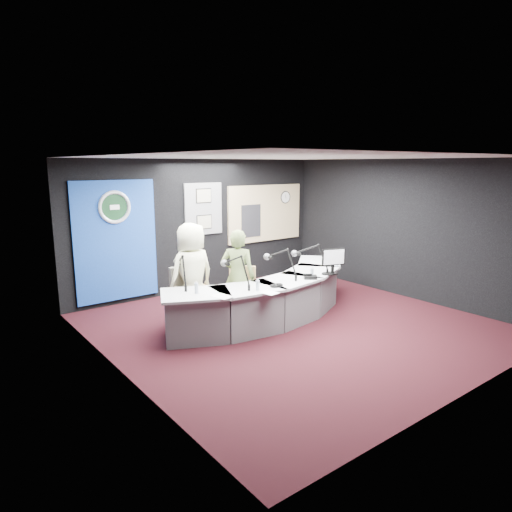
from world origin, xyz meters
TOP-DOWN VIEW (x-y plane):
  - ground at (0.00, 0.00)m, footprint 6.00×6.00m
  - ceiling at (0.00, 0.00)m, footprint 6.00×6.00m
  - wall_back at (0.00, 3.00)m, footprint 6.00×0.02m
  - wall_front at (0.00, -3.00)m, footprint 6.00×0.02m
  - wall_left at (-3.00, 0.00)m, footprint 0.02×6.00m
  - wall_right at (3.00, 0.00)m, footprint 0.02×6.00m
  - broadcast_desk at (-0.05, 0.55)m, footprint 4.50×1.90m
  - backdrop_panel at (-1.90, 2.97)m, footprint 1.60×0.05m
  - agency_seal at (-1.90, 2.93)m, footprint 0.63×0.07m
  - seal_center at (-1.90, 2.94)m, footprint 0.48×0.01m
  - pinboard at (0.05, 2.97)m, footprint 0.90×0.04m
  - framed_photo_upper at (0.05, 2.94)m, footprint 0.34×0.02m
  - framed_photo_lower at (0.05, 2.94)m, footprint 0.34×0.02m
  - booth_window_frame at (1.75, 2.97)m, footprint 2.12×0.06m
  - booth_glow at (1.75, 2.96)m, footprint 2.00×0.02m
  - equipment_rack at (1.30, 2.94)m, footprint 0.55×0.02m
  - wall_clock at (2.35, 2.94)m, footprint 0.28×0.01m
  - armchair_left at (-1.31, 1.14)m, footprint 0.53×0.53m
  - armchair_right at (-0.65, 0.72)m, footprint 0.81×0.81m
  - draped_jacket at (-1.34, 1.39)m, footprint 0.50×0.12m
  - person_man at (-1.31, 1.14)m, footprint 0.91×0.64m
  - person_woman at (-0.65, 0.72)m, footprint 0.68×0.70m
  - computer_monitor at (0.93, 0.02)m, footprint 0.41×0.16m
  - desk_phone at (0.40, 0.04)m, footprint 0.28×0.28m
  - headphones_near at (0.86, 0.08)m, footprint 0.20×0.20m
  - headphones_far at (-0.40, 0.00)m, footprint 0.20×0.20m
  - paper_stack at (-1.41, 0.06)m, footprint 0.27×0.34m
  - notepad at (-0.72, -0.20)m, footprint 0.24×0.32m
  - boom_mic_a at (-1.61, 0.93)m, footprint 0.31×0.71m
  - boom_mic_b at (-0.92, 0.38)m, footprint 0.17×0.74m
  - boom_mic_c at (0.02, 0.37)m, footprint 0.27×0.72m
  - boom_mic_d at (0.70, 0.34)m, footprint 0.44×0.65m
  - water_bottles at (-0.08, 0.22)m, footprint 3.15×0.50m

SIDE VIEW (x-z plane):
  - ground at x=0.00m, z-range 0.00..0.00m
  - broadcast_desk at x=-0.05m, z-range 0.00..0.75m
  - armchair_left at x=-1.31m, z-range 0.00..0.92m
  - armchair_right at x=-0.65m, z-range 0.00..1.04m
  - draped_jacket at x=-1.34m, z-range 0.27..0.97m
  - paper_stack at x=-1.41m, z-range 0.75..0.75m
  - notepad at x=-0.72m, z-range 0.75..0.75m
  - headphones_near at x=0.86m, z-range 0.75..0.79m
  - headphones_far at x=-0.40m, z-range 0.75..0.78m
  - desk_phone at x=0.40m, z-range 0.75..0.80m
  - person_woman at x=-0.65m, z-range 0.00..1.62m
  - water_bottles at x=-0.08m, z-range 0.75..0.93m
  - person_man at x=-1.31m, z-range 0.00..1.74m
  - boom_mic_a at x=-1.61m, z-range 0.75..1.35m
  - boom_mic_b at x=-0.92m, z-range 0.75..1.35m
  - boom_mic_c at x=0.02m, z-range 0.75..1.35m
  - boom_mic_d at x=0.70m, z-range 0.75..1.35m
  - computer_monitor at x=0.93m, z-range 0.92..1.22m
  - backdrop_panel at x=-1.90m, z-range 0.10..2.40m
  - wall_back at x=0.00m, z-range 0.00..2.80m
  - wall_front at x=0.00m, z-range 0.00..2.80m
  - wall_left at x=-3.00m, z-range 0.00..2.80m
  - wall_right at x=3.00m, z-range 0.00..2.80m
  - equipment_rack at x=1.30m, z-range 1.03..1.78m
  - framed_photo_lower at x=0.05m, z-range 1.33..1.60m
  - booth_window_frame at x=1.75m, z-range 0.89..2.21m
  - booth_glow at x=1.75m, z-range 0.95..2.15m
  - pinboard at x=0.05m, z-range 1.20..2.30m
  - agency_seal at x=-1.90m, z-range 1.58..2.21m
  - seal_center at x=-1.90m, z-range 1.66..2.14m
  - wall_clock at x=2.35m, z-range 1.76..2.04m
  - framed_photo_upper at x=0.05m, z-range 1.89..2.17m
  - ceiling at x=0.00m, z-range 2.79..2.81m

